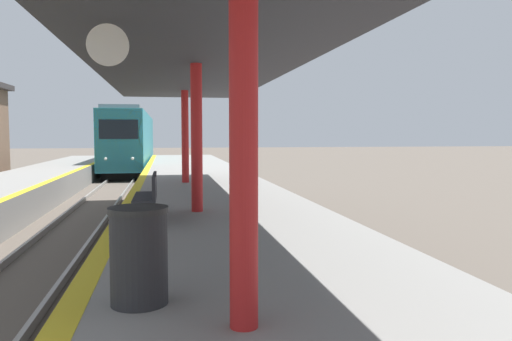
% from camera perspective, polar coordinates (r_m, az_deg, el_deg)
% --- Properties ---
extents(train, '(2.66, 21.31, 4.43)m').
position_cam_1_polar(train, '(39.41, -14.02, 3.35)').
color(train, black).
rests_on(train, ground).
extents(station_canopy, '(4.73, 20.43, 3.47)m').
position_cam_1_polar(station_canopy, '(11.24, -6.88, 12.27)').
color(station_canopy, red).
rests_on(station_canopy, platform_right).
extents(trash_bin, '(0.61, 0.61, 0.99)m').
position_cam_1_polar(trash_bin, '(5.25, -13.24, -9.42)').
color(trash_bin, '#262628').
rests_on(trash_bin, platform_right).
extents(bench, '(0.44, 1.64, 0.92)m').
position_cam_1_polar(bench, '(10.30, -12.20, -2.80)').
color(bench, '#28282D').
rests_on(bench, platform_right).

